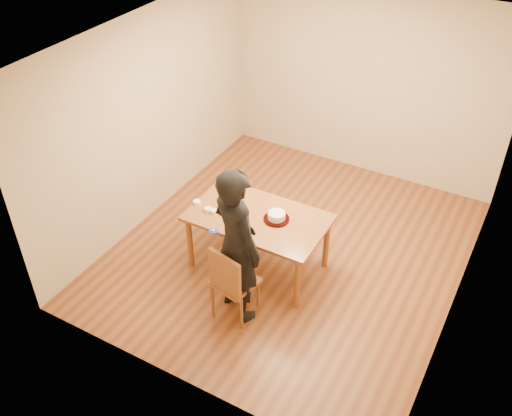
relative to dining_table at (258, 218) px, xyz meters
The scene contains 16 objects.
room_shell 1.02m from the dining_table, 74.07° to the left, with size 4.00×4.50×2.70m.
dining_table is the anchor object (origin of this frame).
dining_chair 0.84m from the dining_table, 79.05° to the right, with size 0.42×0.42×0.04m, color brown.
cake_plate 0.22m from the dining_table, 12.16° to the left, with size 0.30×0.30×0.02m, color #B5150C.
cake 0.23m from the dining_table, 12.16° to the left, with size 0.20×0.20×0.06m, color white.
frosting_dome 0.25m from the dining_table, 12.16° to the left, with size 0.20×0.20×0.03m, color white.
frosting_tub 0.39m from the dining_table, 90.36° to the right, with size 0.10×0.10×0.08m, color white.
frosting_lid 0.56m from the dining_table, 122.13° to the right, with size 0.10×0.10×0.01m, color #192EA7.
frosting_dollop 0.57m from the dining_table, 122.13° to the right, with size 0.04×0.04×0.02m, color white.
ramekin_green 0.52m from the dining_table, 158.47° to the right, with size 0.08×0.08×0.04m, color white.
ramekin_yellow 0.59m from the dining_table, 160.69° to the right, with size 0.09×0.09×0.04m, color white.
ramekin_multi 0.76m from the dining_table, 169.32° to the right, with size 0.09×0.09×0.04m, color white.
candy_box_pink 0.74m from the dining_table, 153.04° to the left, with size 0.14×0.07×0.02m, color #C12D81.
candy_box_green 0.75m from the dining_table, 152.94° to the left, with size 0.14×0.07×0.02m, color green.
spatula 0.49m from the dining_table, 106.85° to the right, with size 0.14×0.01×0.01m, color black.
person 0.77m from the dining_table, 78.39° to the right, with size 0.67×0.44×1.84m, color black.
Camera 1 is at (2.27, -4.93, 4.71)m, focal length 40.00 mm.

